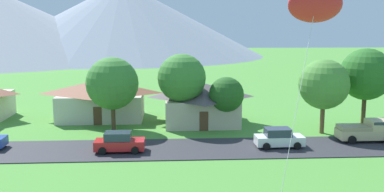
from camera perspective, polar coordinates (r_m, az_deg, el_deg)
The scene contains 13 objects.
road_strip at distance 37.45m, azimuth -2.60°, elevation -7.08°, with size 160.00×6.48×0.08m, color #2D2D33.
mountain_far_west_ridge at distance 156.46m, azimuth -9.22°, elevation 10.10°, with size 99.89×99.89×25.81m, color gray.
house_leftmost at distance 47.05m, azimuth 1.21°, elevation -0.80°, with size 8.44×8.14×4.49m.
house_right_center at distance 50.00m, azimuth -11.99°, elevation -0.33°, with size 10.15×6.79×4.60m.
tree_near_left at distance 47.14m, azimuth 22.22°, elevation 2.69°, with size 5.30×5.30×8.39m.
tree_left_of_center at distance 44.24m, azimuth -10.60°, elevation 1.66°, with size 5.37×5.37×7.52m.
tree_center at distance 44.17m, azimuth -1.38°, elevation 2.40°, with size 5.03×5.03×7.81m.
tree_right_of_center at distance 43.94m, azimuth 17.22°, elevation 1.50°, with size 4.96×4.96×7.43m.
tree_near_right at distance 43.89m, azimuth 4.62°, elevation 0.18°, with size 3.62×3.62×5.48m.
parked_car_red_west_end at distance 36.91m, azimuth -9.69°, elevation -6.12°, with size 4.20×2.09×1.68m.
parked_car_white_mid_west at distance 38.49m, azimuth 11.53°, elevation -5.53°, with size 4.22×2.12×1.68m.
pickup_truck_sand_west_side at distance 42.80m, azimuth 22.38°, elevation -4.28°, with size 5.23×2.38×1.99m.
kite_flyer_with_kite at distance 19.11m, azimuth 15.98°, elevation 10.85°, with size 4.95×6.40×12.39m.
Camera 1 is at (-0.40, -5.16, 10.65)m, focal length 39.92 mm.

